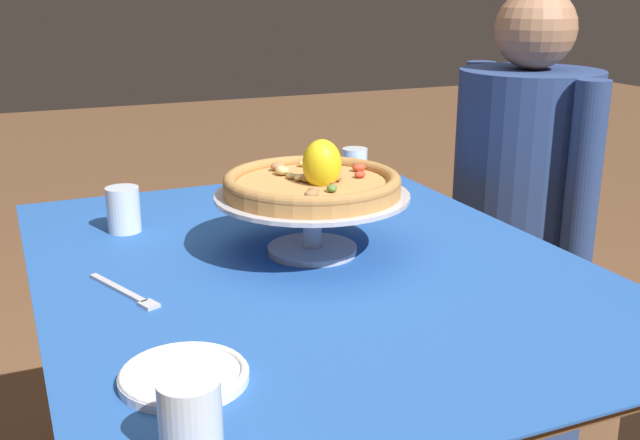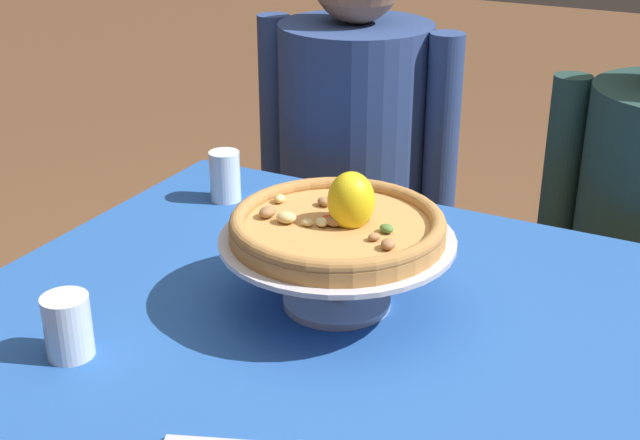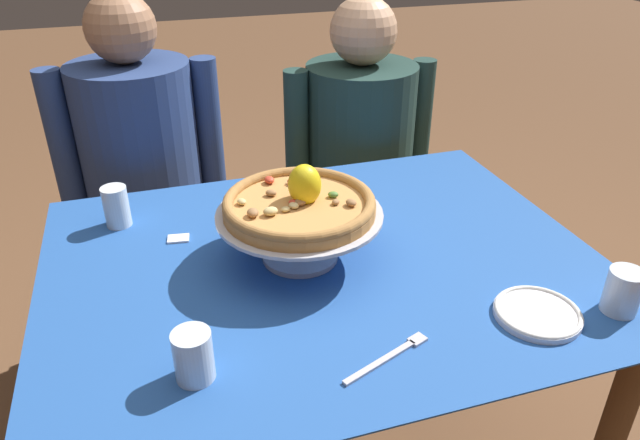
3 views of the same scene
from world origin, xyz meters
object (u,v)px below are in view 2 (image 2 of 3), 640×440
Objects in this scene: pizza at (338,224)px; water_glass_back_left at (225,179)px; diner_left at (354,195)px; pizza_stand at (337,256)px; sugar_packet at (252,232)px; water_glass_front_left at (68,330)px.

water_glass_back_left is (-0.39, 0.28, -0.09)m from pizza.
diner_left is at bearing 113.46° from pizza.
diner_left reaches higher than pizza_stand.
diner_left reaches higher than sugar_packet.
pizza_stand reaches higher than water_glass_front_left.
sugar_packet is at bearing 147.78° from pizza_stand.
water_glass_back_left reaches higher than sugar_packet.
water_glass_front_left is at bearing -78.60° from water_glass_back_left.
sugar_packet is 0.60m from diner_left.
pizza_stand is at bearing -129.09° from pizza.
pizza_stand is 0.31m from sugar_packet.
diner_left reaches higher than water_glass_back_left.
sugar_packet is (0.01, 0.47, -0.04)m from water_glass_front_left.
water_glass_front_left is 0.59m from water_glass_back_left.
water_glass_front_left is 0.47m from sugar_packet.
pizza is at bearing -35.26° from water_glass_back_left.
pizza_stand is 0.41m from water_glass_front_left.
pizza is at bearing 50.91° from pizza_stand.
pizza is at bearing 48.53° from water_glass_front_left.
pizza is (0.00, 0.00, 0.05)m from pizza_stand.
pizza reaches higher than sugar_packet.
diner_left is (0.07, 0.46, -0.19)m from water_glass_back_left.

